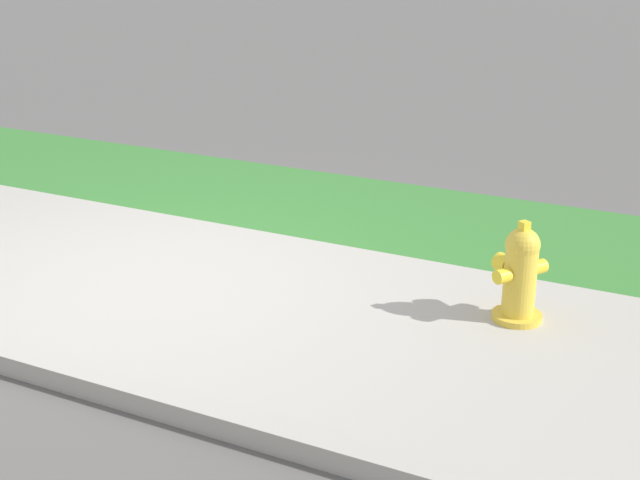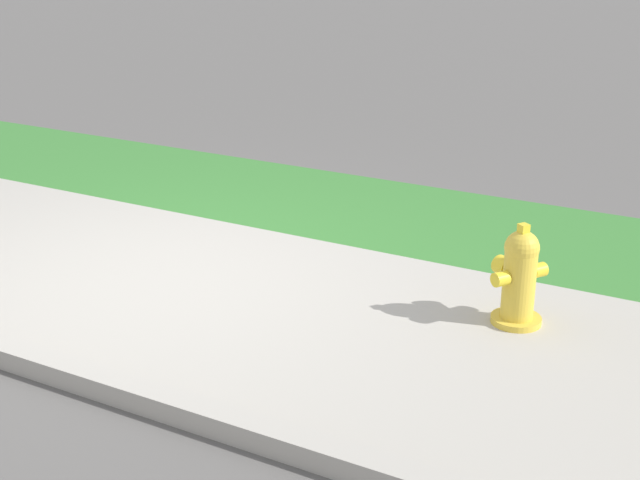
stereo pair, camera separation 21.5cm
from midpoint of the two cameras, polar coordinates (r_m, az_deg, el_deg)
ground_plane at (r=6.22m, az=-9.38°, el=-2.70°), size 120.00×120.00×0.00m
sidewalk_pavement at (r=6.22m, az=-9.38°, el=-2.66°), size 18.00×2.49×0.01m
grass_verge at (r=7.88m, az=0.14°, el=2.61°), size 18.00×1.76×0.01m
street_curb at (r=5.33m, az=-18.26°, el=-6.92°), size 18.00×0.16×0.12m
fire_hydrant_at_driveway at (r=5.57m, az=13.69°, el=-2.36°), size 0.36×0.37×0.66m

